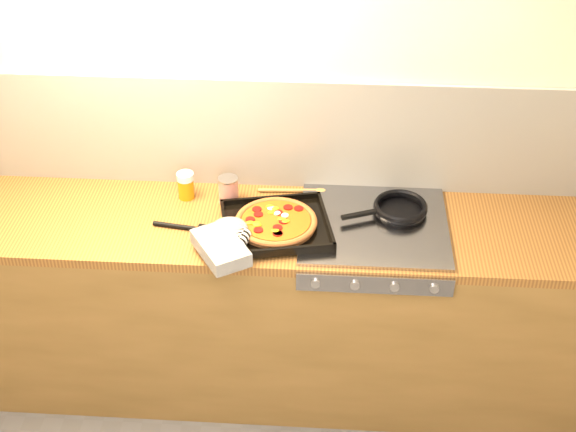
# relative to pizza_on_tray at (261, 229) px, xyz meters

# --- Properties ---
(room_shell) EXTENTS (3.20, 3.20, 3.20)m
(room_shell) POSITION_rel_pizza_on_tray_xyz_m (0.00, 0.39, 0.20)
(room_shell) COLOR white
(room_shell) RESTS_ON ground
(counter_run) EXTENTS (3.20, 0.62, 0.90)m
(counter_run) POSITION_rel_pizza_on_tray_xyz_m (0.00, 0.11, -0.49)
(counter_run) COLOR olive
(counter_run) RESTS_ON ground
(stovetop) EXTENTS (0.60, 0.56, 0.02)m
(stovetop) POSITION_rel_pizza_on_tray_xyz_m (0.45, 0.11, -0.04)
(stovetop) COLOR gray
(stovetop) RESTS_ON counter_run
(pizza_on_tray) EXTENTS (0.57, 0.57, 0.07)m
(pizza_on_tray) POSITION_rel_pizza_on_tray_xyz_m (0.00, 0.00, 0.00)
(pizza_on_tray) COLOR black
(pizza_on_tray) RESTS_ON stovetop
(frying_pan) EXTENTS (0.39, 0.29, 0.04)m
(frying_pan) POSITION_rel_pizza_on_tray_xyz_m (0.56, 0.19, -0.01)
(frying_pan) COLOR black
(frying_pan) RESTS_ON stovetop
(tomato_can) EXTENTS (0.10, 0.10, 0.12)m
(tomato_can) POSITION_rel_pizza_on_tray_xyz_m (-0.16, 0.24, 0.02)
(tomato_can) COLOR maroon
(tomato_can) RESTS_ON counter_run
(juice_glass) EXTENTS (0.08, 0.08, 0.12)m
(juice_glass) POSITION_rel_pizza_on_tray_xyz_m (-0.34, 0.27, 0.02)
(juice_glass) COLOR orange
(juice_glass) RESTS_ON counter_run
(wooden_spoon) EXTENTS (0.30, 0.04, 0.02)m
(wooden_spoon) POSITION_rel_pizza_on_tray_xyz_m (0.14, 0.34, -0.04)
(wooden_spoon) COLOR #A97E47
(wooden_spoon) RESTS_ON counter_run
(black_spatula) EXTENTS (0.29, 0.10, 0.02)m
(black_spatula) POSITION_rel_pizza_on_tray_xyz_m (-0.30, 0.03, -0.04)
(black_spatula) COLOR black
(black_spatula) RESTS_ON counter_run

